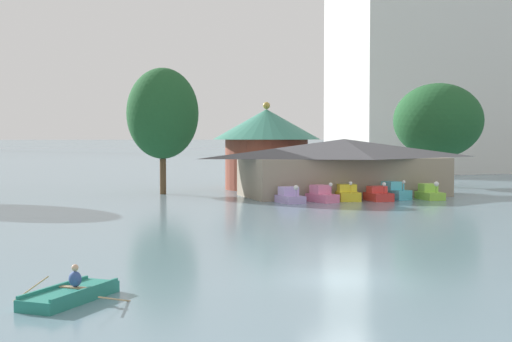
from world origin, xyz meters
TOP-DOWN VIEW (x-y plane):
  - ground_plane at (0.00, 0.00)m, footprint 2000.00×2000.00m
  - rowboat_with_rower at (-9.44, -0.84)m, footprint 3.98×3.80m
  - pedal_boat_lavender at (8.70, 29.43)m, footprint 1.80×2.64m
  - pedal_boat_pink at (11.34, 29.42)m, footprint 2.00×2.90m
  - pedal_boat_yellow at (13.70, 29.76)m, footprint 2.04×2.56m
  - pedal_boat_red at (16.00, 29.00)m, footprint 1.62×2.33m
  - pedal_boat_cyan at (17.86, 29.99)m, footprint 2.06×3.02m
  - pedal_boat_lime at (20.52, 28.87)m, footprint 1.60×2.84m
  - boathouse at (15.38, 34.27)m, footprint 18.40×8.31m
  - green_roof_pavilion at (11.57, 44.10)m, footprint 10.39×10.39m
  - shoreline_tree_mid at (0.87, 40.72)m, footprint 6.32×6.32m
  - shoreline_tree_right at (29.02, 41.88)m, footprint 8.96×8.96m
  - background_building_block at (43.32, 69.09)m, footprint 25.27×15.36m

SIDE VIEW (x-z plane):
  - ground_plane at x=0.00m, z-range 0.00..0.00m
  - rowboat_with_rower at x=-9.44m, z-range -0.41..0.84m
  - pedal_boat_red at x=16.00m, z-range -0.30..1.23m
  - pedal_boat_lavender at x=8.70m, z-range -0.23..1.20m
  - pedal_boat_lime at x=20.52m, z-range -0.26..1.27m
  - pedal_boat_pink at x=11.34m, z-range -0.27..1.30m
  - pedal_boat_yellow at x=13.70m, z-range -0.27..1.31m
  - pedal_boat_cyan at x=17.86m, z-range -0.23..1.37m
  - boathouse at x=15.38m, z-range 0.12..5.00m
  - green_roof_pavilion at x=11.57m, z-range 0.15..8.57m
  - shoreline_tree_right at x=29.02m, z-range 1.45..11.89m
  - shoreline_tree_mid at x=0.87m, z-range 1.55..12.67m
  - background_building_block at x=43.32m, z-range 0.02..27.10m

